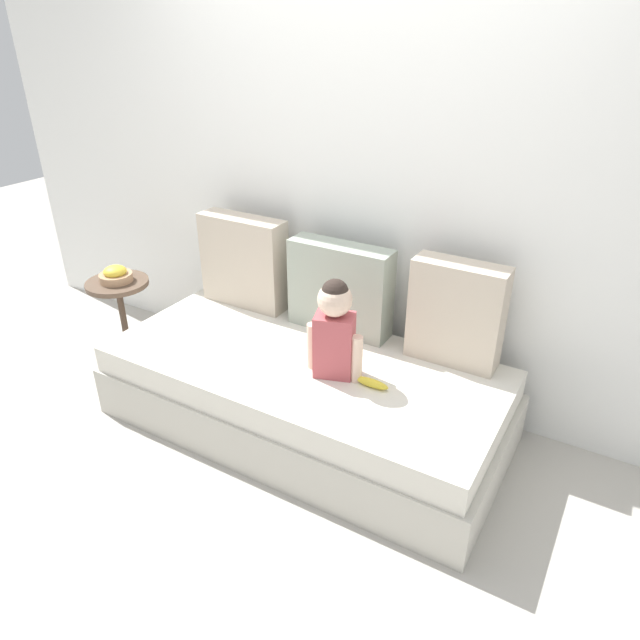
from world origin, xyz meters
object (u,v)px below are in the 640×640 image
object	(u,v)px
throw_pillow_right	(456,314)
fruit_bowl	(116,275)
couch	(304,393)
throw_pillow_center	(340,288)
toddler	(334,327)
banana	(372,383)
throw_pillow_left	(244,261)
side_table	(120,299)

from	to	relation	value
throw_pillow_right	fruit_bowl	size ratio (longest dim) A/B	2.62
couch	throw_pillow_center	xyz separation A→B (m)	(0.00, 0.38, 0.46)
fruit_bowl	toddler	bearing A→B (deg)	-3.32
throw_pillow_right	banana	world-z (taller)	throw_pillow_right
throw_pillow_right	banana	xyz separation A→B (m)	(-0.24, -0.42, -0.24)
throw_pillow_right	banana	size ratio (longest dim) A/B	3.06
throw_pillow_left	banana	bearing A→B (deg)	-21.88
couch	throw_pillow_left	distance (m)	0.88
banana	couch	bearing A→B (deg)	173.89
throw_pillow_right	fruit_bowl	world-z (taller)	throw_pillow_right
toddler	side_table	world-z (taller)	toddler
throw_pillow_center	banana	world-z (taller)	throw_pillow_center
toddler	banana	bearing A→B (deg)	-2.60
toddler	banana	distance (m)	0.31
throw_pillow_right	side_table	world-z (taller)	throw_pillow_right
throw_pillow_left	side_table	size ratio (longest dim) A/B	1.05
throw_pillow_left	toddler	world-z (taller)	throw_pillow_left
couch	fruit_bowl	size ratio (longest dim) A/B	10.40
toddler	side_table	bearing A→B (deg)	176.68
fruit_bowl	couch	bearing A→B (deg)	-2.40
couch	side_table	distance (m)	1.40
throw_pillow_left	side_table	distance (m)	0.86
throw_pillow_center	couch	bearing A→B (deg)	-90.00
toddler	fruit_bowl	size ratio (longest dim) A/B	2.49
couch	throw_pillow_center	world-z (taller)	throw_pillow_center
fruit_bowl	banana	bearing A→B (deg)	-3.24
throw_pillow_center	throw_pillow_right	size ratio (longest dim) A/B	1.09
banana	side_table	bearing A→B (deg)	176.76
couch	fruit_bowl	distance (m)	1.43
throw_pillow_right	fruit_bowl	distance (m)	2.06
throw_pillow_left	banana	size ratio (longest dim) A/B	3.15
couch	banana	xyz separation A→B (m)	(0.40, -0.04, 0.23)
throw_pillow_left	toddler	bearing A→B (deg)	-26.10
throw_pillow_left	throw_pillow_center	world-z (taller)	throw_pillow_left
throw_pillow_left	side_table	xyz separation A→B (m)	(-0.75, -0.32, -0.29)
couch	throw_pillow_right	bearing A→B (deg)	30.43
banana	fruit_bowl	world-z (taller)	fruit_bowl
throw_pillow_right	toddler	bearing A→B (deg)	-137.28
couch	banana	size ratio (longest dim) A/B	12.17
side_table	fruit_bowl	world-z (taller)	fruit_bowl
throw_pillow_right	toddler	distance (m)	0.61
toddler	banana	xyz separation A→B (m)	(0.21, -0.01, -0.23)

